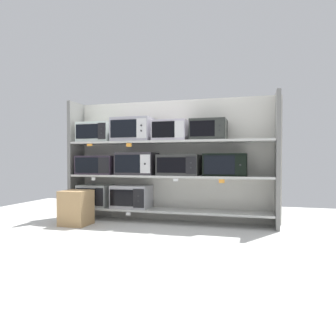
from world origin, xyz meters
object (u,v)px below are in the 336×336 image
(microwave_5, at_px, (225,165))
(microwave_9, at_px, (209,130))
(microwave_7, at_px, (133,130))
(microwave_3, at_px, (137,164))
(microwave_2, at_px, (98,165))
(microwave_4, at_px, (179,165))
(microwave_1, at_px, (132,197))
(microwave_6, at_px, (96,132))
(microwave_0, at_px, (95,195))
(shipping_carton, at_px, (76,208))
(microwave_8, at_px, (171,131))

(microwave_5, height_order, microwave_9, microwave_9)
(microwave_7, bearing_deg, microwave_3, -0.13)
(microwave_2, bearing_deg, microwave_9, 0.01)
(microwave_4, bearing_deg, microwave_1, 180.00)
(microwave_3, distance_m, microwave_9, 1.13)
(microwave_2, distance_m, microwave_6, 0.49)
(microwave_9, bearing_deg, microwave_4, 179.99)
(microwave_5, bearing_deg, microwave_0, 179.99)
(microwave_2, xyz_separation_m, microwave_9, (1.65, 0.00, 0.48))
(microwave_1, bearing_deg, microwave_2, -179.96)
(microwave_2, height_order, microwave_5, microwave_5)
(microwave_0, height_order, microwave_9, microwave_9)
(microwave_1, xyz_separation_m, microwave_9, (1.12, -0.00, 0.94))
(microwave_5, relative_size, microwave_9, 1.20)
(microwave_3, bearing_deg, microwave_4, 0.02)
(microwave_5, bearing_deg, microwave_6, 179.99)
(microwave_1, bearing_deg, shipping_carton, -139.71)
(microwave_9, bearing_deg, microwave_0, -180.00)
(microwave_0, xyz_separation_m, microwave_5, (1.93, -0.00, 0.47))
(microwave_3, relative_size, microwave_4, 0.97)
(microwave_4, height_order, microwave_8, microwave_8)
(microwave_8, bearing_deg, microwave_2, -179.99)
(microwave_4, bearing_deg, microwave_2, -179.99)
(microwave_0, relative_size, shipping_carton, 0.99)
(microwave_8, bearing_deg, microwave_5, -0.02)
(microwave_4, distance_m, shipping_carton, 1.51)
(microwave_8, bearing_deg, microwave_1, 179.98)
(microwave_0, height_order, microwave_8, microwave_8)
(microwave_3, height_order, microwave_9, microwave_9)
(microwave_7, xyz_separation_m, microwave_8, (0.57, -0.00, -0.03))
(microwave_2, height_order, shipping_carton, microwave_2)
(microwave_4, relative_size, microwave_5, 1.01)
(microwave_7, bearing_deg, microwave_1, 179.76)
(microwave_9, bearing_deg, microwave_5, -0.09)
(microwave_1, distance_m, microwave_3, 0.49)
(shipping_carton, bearing_deg, microwave_5, 14.60)
(microwave_2, height_order, microwave_9, microwave_9)
(microwave_4, bearing_deg, shipping_carton, -158.87)
(microwave_6, bearing_deg, microwave_7, -0.00)
(shipping_carton, bearing_deg, microwave_6, 86.37)
(microwave_3, distance_m, microwave_8, 0.68)
(microwave_8, xyz_separation_m, microwave_9, (0.52, 0.00, -0.00))
(microwave_3, xyz_separation_m, microwave_4, (0.62, 0.00, -0.02))
(microwave_9, bearing_deg, microwave_6, 180.00)
(microwave_2, bearing_deg, microwave_7, 0.03)
(microwave_5, xyz_separation_m, microwave_8, (-0.75, 0.00, 0.47))
(microwave_2, xyz_separation_m, microwave_7, (0.56, 0.00, 0.51))
(microwave_2, distance_m, shipping_carton, 0.76)
(shipping_carton, bearing_deg, microwave_0, 88.67)
(microwave_3, xyz_separation_m, microwave_6, (-0.65, 0.00, 0.47))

